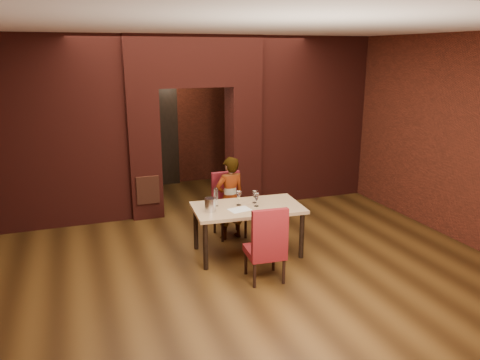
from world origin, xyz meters
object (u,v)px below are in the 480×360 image
Objects in this scene: person_seated at (230,198)px; wine_glass_c at (257,200)px; chair_near at (265,242)px; wine_glass_a at (239,198)px; dining_table at (248,230)px; wine_glass_b at (255,197)px; wine_bucket at (210,205)px; chair_far at (230,206)px; water_bottle at (216,197)px; potted_plant at (275,214)px.

person_seated is 6.90× the size of wine_glass_c.
chair_near reaches higher than wine_glass_a.
wine_glass_a reaches higher than dining_table.
chair_near is 5.55× the size of wine_glass_b.
wine_bucket is (-0.47, -0.12, -0.01)m from wine_glass_a.
chair_far is 5.30× the size of wine_glass_c.
wine_bucket is 0.25m from water_bottle.
water_bottle is at bearing -126.73° from chair_far.
wine_glass_b is 0.74m from wine_bucket.
person_seated is at bearing -86.94° from chair_near.
wine_bucket is at bearing -172.70° from dining_table.
wine_glass_a is 0.26m from wine_glass_c.
dining_table is 1.17× the size of person_seated.
wine_glass_b is (0.24, 0.95, 0.31)m from chair_near.
person_seated reaches higher than dining_table.
wine_glass_a is at bearing -84.30° from chair_near.
wine_glass_c is at bearing -81.32° from chair_far.
chair_near reaches higher than potted_plant.
person_seated is (-0.05, 0.66, 0.30)m from dining_table.
chair_near is at bearing -93.75° from chair_far.
dining_table is at bearing -143.72° from wine_glass_b.
wine_glass_c reaches higher than potted_plant.
water_bottle is at bearing 158.60° from wine_glass_c.
chair_near reaches higher than dining_table.
wine_glass_b is at bearing 40.68° from dining_table.
wine_bucket is at bearing 44.49° from person_seated.
chair_far is 2.73× the size of potted_plant.
chair_near is at bearing -104.43° from wine_glass_c.
wine_bucket is (-0.57, -0.03, 0.47)m from dining_table.
wine_glass_a is 0.26m from wine_glass_b.
potted_plant is (0.95, 1.79, -0.33)m from chair_near.
person_seated is at bearing 52.44° from wine_bucket.
potted_plant is (1.44, 0.98, -0.64)m from wine_bucket.
water_bottle is (-0.55, 0.21, 0.04)m from wine_glass_c.
person_seated is 3.55× the size of potted_plant.
water_bottle reaches higher than potted_plant.
water_bottle is (-0.32, 0.08, 0.03)m from wine_glass_a.
water_bottle is at bearing 53.88° from wine_bucket.
chair_far is at bearing 54.69° from water_bottle.
wine_glass_a is at bearing 143.47° from dining_table.
dining_table is 0.49m from wine_glass_a.
person_seated is 4.83× the size of water_bottle.
person_seated reaches higher than chair_near.
person_seated is (-0.03, -0.09, 0.16)m from chair_far.
dining_table is at bearing -91.28° from chair_near.
wine_glass_c is at bearing -127.03° from potted_plant.
chair_near is 0.99m from wine_glass_a.
dining_table is at bearing -40.93° from wine_glass_a.
dining_table reaches higher than potted_plant.
wine_glass_a is 0.49m from wine_bucket.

